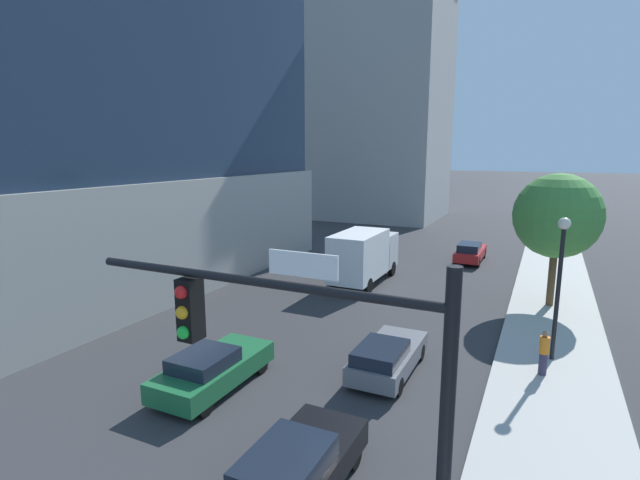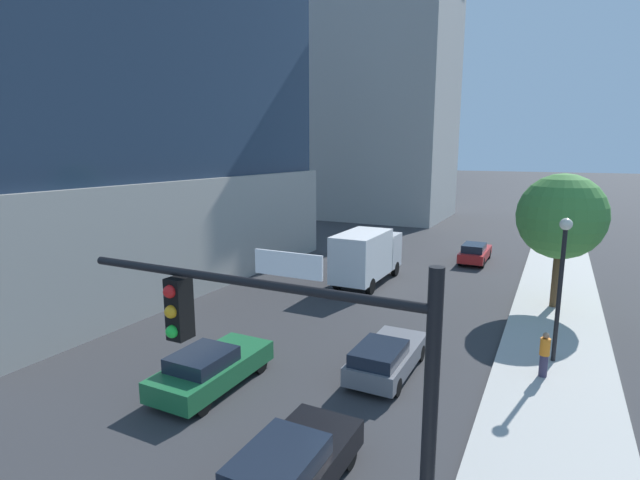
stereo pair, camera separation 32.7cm
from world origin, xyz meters
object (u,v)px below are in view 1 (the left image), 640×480
(traffic_light_pole, at_px, (316,383))
(street_lamp, at_px, (560,267))
(construction_building, at_px, (383,80))
(box_truck, at_px, (364,254))
(street_tree, at_px, (557,216))
(pedestrian_orange_shirt, at_px, (544,352))
(car_green, at_px, (212,369))
(car_red, at_px, (470,252))
(car_gray, at_px, (387,356))
(car_black, at_px, (293,473))

(traffic_light_pole, bearing_deg, street_lamp, 75.36)
(construction_building, distance_m, box_truck, 33.67)
(street_tree, bearing_deg, pedestrian_orange_shirt, -91.30)
(street_lamp, height_order, street_tree, street_tree)
(construction_building, distance_m, pedestrian_orange_shirt, 45.09)
(traffic_light_pole, bearing_deg, box_truck, 108.51)
(box_truck, bearing_deg, pedestrian_orange_shirt, -41.32)
(car_green, relative_size, box_truck, 0.71)
(traffic_light_pole, relative_size, street_tree, 0.95)
(car_red, relative_size, car_gray, 1.08)
(traffic_light_pole, bearing_deg, construction_building, 107.43)
(street_lamp, height_order, box_truck, street_lamp)
(street_lamp, xyz_separation_m, car_green, (-10.41, -7.24, -3.03))
(box_truck, bearing_deg, traffic_light_pole, -71.49)
(car_gray, bearing_deg, traffic_light_pole, -78.92)
(street_lamp, bearing_deg, car_black, -116.70)
(street_tree, bearing_deg, construction_building, 122.93)
(street_tree, relative_size, box_truck, 1.03)
(car_black, xyz_separation_m, car_gray, (-0.00, 7.05, -0.04))
(car_black, height_order, box_truck, box_truck)
(street_lamp, bearing_deg, traffic_light_pole, -104.64)
(construction_building, distance_m, traffic_light_pole, 53.50)
(traffic_light_pole, bearing_deg, pedestrian_orange_shirt, 74.91)
(box_truck, bearing_deg, construction_building, 106.66)
(street_lamp, distance_m, car_gray, 7.20)
(car_green, bearing_deg, construction_building, 101.29)
(construction_building, xyz_separation_m, pedestrian_orange_shirt, (18.83, -38.04, -15.22))
(car_black, bearing_deg, street_lamp, 63.30)
(construction_building, bearing_deg, traffic_light_pole, -72.57)
(construction_building, bearing_deg, street_tree, -57.07)
(street_tree, distance_m, pedestrian_orange_shirt, 9.47)
(street_lamp, distance_m, car_green, 13.04)
(traffic_light_pole, xyz_separation_m, car_green, (-6.92, 6.12, -3.89))
(car_black, bearing_deg, street_tree, 73.50)
(street_tree, xyz_separation_m, pedestrian_orange_shirt, (-0.20, -8.66, -3.81))
(car_green, bearing_deg, street_tree, 54.32)
(traffic_light_pole, relative_size, car_black, 1.35)
(car_red, bearing_deg, car_black, -90.00)
(car_green, xyz_separation_m, car_gray, (5.02, 3.58, -0.03))
(car_green, bearing_deg, box_truck, 90.00)
(traffic_light_pole, xyz_separation_m, box_truck, (-6.92, 20.67, -2.80))
(car_black, height_order, car_gray, car_black)
(traffic_light_pole, xyz_separation_m, pedestrian_orange_shirt, (3.18, 11.79, -3.63))
(car_black, height_order, car_red, car_red)
(car_black, bearing_deg, box_truck, 105.56)
(street_tree, xyz_separation_m, car_green, (-10.30, -14.34, -4.06))
(car_gray, xyz_separation_m, pedestrian_orange_shirt, (5.08, 2.10, 0.28))
(box_truck, relative_size, pedestrian_orange_shirt, 4.05)
(construction_building, xyz_separation_m, traffic_light_pole, (15.65, -49.83, -11.59))
(construction_building, relative_size, car_red, 8.06)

